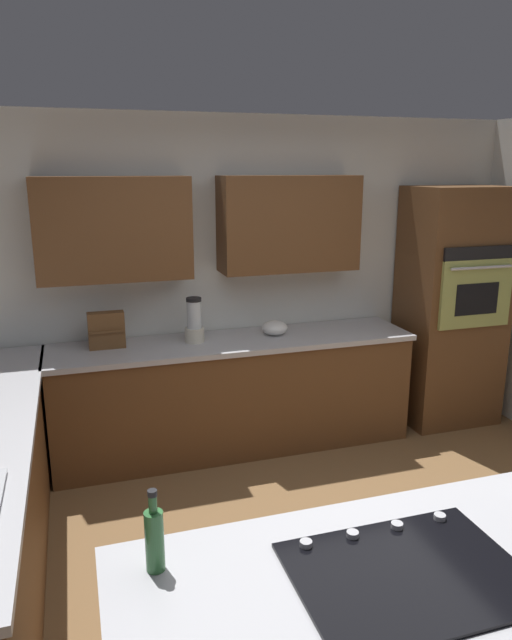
# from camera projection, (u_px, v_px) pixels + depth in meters

# --- Properties ---
(ground_plane) EXTENTS (14.00, 14.00, 0.00)m
(ground_plane) POSITION_uv_depth(u_px,v_px,m) (336.00, 580.00, 3.23)
(ground_plane) COLOR brown
(wall_back) EXTENTS (6.00, 0.44, 2.60)m
(wall_back) POSITION_uv_depth(u_px,v_px,m) (226.00, 267.00, 4.74)
(wall_back) COLOR silver
(wall_back) RESTS_ON ground
(lower_cabinets_back) EXTENTS (2.80, 0.60, 0.86)m
(lower_cabinets_back) POSITION_uv_depth(u_px,v_px,m) (235.00, 396.00, 4.68)
(lower_cabinets_back) COLOR brown
(lower_cabinets_back) RESTS_ON ground
(countertop_back) EXTENTS (2.84, 0.64, 0.04)m
(countertop_back) POSITION_uv_depth(u_px,v_px,m) (234.00, 342.00, 4.57)
(countertop_back) COLOR #B2B2B7
(countertop_back) RESTS_ON lower_cabinets_back
(island_top) EXTENTS (1.95, 0.93, 0.04)m
(island_top) POSITION_uv_depth(u_px,v_px,m) (408.00, 581.00, 1.93)
(island_top) COLOR #B2B2B7
(island_top) RESTS_ON island_base
(wall_oven) EXTENTS (0.80, 0.66, 2.05)m
(wall_oven) POSITION_uv_depth(u_px,v_px,m) (451.00, 307.00, 5.09)
(wall_oven) COLOR brown
(wall_oven) RESTS_ON ground
(cooktop) EXTENTS (0.76, 0.56, 0.03)m
(cooktop) POSITION_uv_depth(u_px,v_px,m) (408.00, 573.00, 1.93)
(cooktop) COLOR black
(cooktop) RESTS_ON island_top
(blender) EXTENTS (0.15, 0.15, 0.34)m
(blender) POSITION_uv_depth(u_px,v_px,m) (194.00, 323.00, 4.48)
(blender) COLOR beige
(blender) RESTS_ON countertop_back
(mixing_bowl) EXTENTS (0.20, 0.20, 0.11)m
(mixing_bowl) POSITION_uv_depth(u_px,v_px,m) (275.00, 328.00, 4.69)
(mixing_bowl) COLOR white
(mixing_bowl) RESTS_ON countertop_back
(spice_rack) EXTENTS (0.26, 0.11, 0.27)m
(spice_rack) POSITION_uv_depth(u_px,v_px,m) (106.00, 330.00, 4.33)
(spice_rack) COLOR brown
(spice_rack) RESTS_ON countertop_back
(oil_bottle) EXTENTS (0.06, 0.06, 0.29)m
(oil_bottle) POSITION_uv_depth(u_px,v_px,m) (155.00, 538.00, 1.93)
(oil_bottle) COLOR #336B38
(oil_bottle) RESTS_ON island_top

